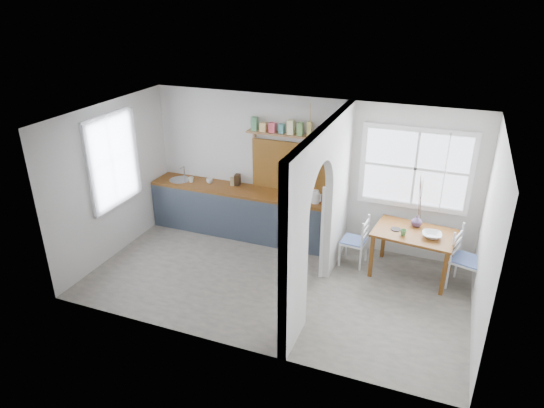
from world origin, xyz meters
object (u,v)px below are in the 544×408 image
(dining_table, at_px, (412,253))
(vase, at_px, (417,221))
(kettle, at_px, (316,197))
(chair_left, at_px, (354,240))
(chair_right, at_px, (468,260))

(dining_table, bearing_deg, vase, 98.07)
(kettle, relative_size, vase, 1.21)
(chair_left, height_order, chair_right, chair_right)
(dining_table, distance_m, kettle, 1.81)
(vase, bearing_deg, chair_right, -19.62)
(chair_right, bearing_deg, dining_table, 101.07)
(dining_table, relative_size, kettle, 5.41)
(chair_left, relative_size, chair_right, 0.89)
(chair_left, xyz_separation_m, vase, (0.93, 0.21, 0.43))
(dining_table, distance_m, vase, 0.52)
(chair_left, bearing_deg, vase, 107.08)
(chair_left, bearing_deg, dining_table, 93.83)
(chair_left, relative_size, kettle, 3.80)
(chair_right, xyz_separation_m, vase, (-0.83, 0.30, 0.37))
(vase, bearing_deg, dining_table, -88.40)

